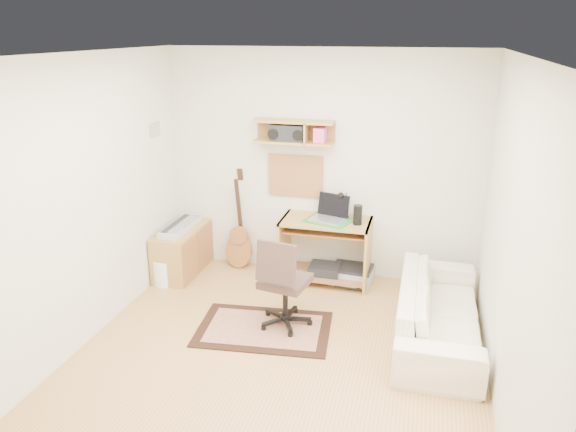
% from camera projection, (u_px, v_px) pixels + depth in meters
% --- Properties ---
extents(floor, '(3.60, 4.00, 0.01)m').
position_uv_depth(floor, '(275.00, 363.00, 4.82)').
color(floor, tan).
rests_on(floor, ground).
extents(ceiling, '(3.60, 4.00, 0.01)m').
position_uv_depth(ceiling, '(272.00, 54.00, 3.97)').
color(ceiling, white).
rests_on(ceiling, ground).
extents(back_wall, '(3.60, 0.01, 2.60)m').
position_uv_depth(back_wall, '(322.00, 166.00, 6.23)').
color(back_wall, beige).
rests_on(back_wall, ground).
extents(left_wall, '(0.01, 4.00, 2.60)m').
position_uv_depth(left_wall, '(77.00, 206.00, 4.82)').
color(left_wall, beige).
rests_on(left_wall, ground).
extents(right_wall, '(0.01, 4.00, 2.60)m').
position_uv_depth(right_wall, '(512.00, 244.00, 3.97)').
color(right_wall, beige).
rests_on(right_wall, ground).
extents(wall_shelf, '(0.90, 0.25, 0.26)m').
position_uv_depth(wall_shelf, '(293.00, 132.00, 6.05)').
color(wall_shelf, '#B58940').
rests_on(wall_shelf, back_wall).
extents(cork_board, '(0.64, 0.03, 0.49)m').
position_uv_depth(cork_board, '(296.00, 176.00, 6.32)').
color(cork_board, '#B17A58').
rests_on(cork_board, back_wall).
extents(wall_photo, '(0.02, 0.20, 0.15)m').
position_uv_depth(wall_photo, '(155.00, 130.00, 6.05)').
color(wall_photo, '#4C8CBF').
rests_on(wall_photo, left_wall).
extents(desk, '(1.00, 0.55, 0.75)m').
position_uv_depth(desk, '(325.00, 251.00, 6.25)').
color(desk, '#B58940').
rests_on(desk, floor).
extents(laptop, '(0.46, 0.46, 0.28)m').
position_uv_depth(laptop, '(328.00, 209.00, 6.05)').
color(laptop, silver).
rests_on(laptop, desk).
extents(speaker, '(0.10, 0.10, 0.22)m').
position_uv_depth(speaker, '(358.00, 215.00, 5.96)').
color(speaker, black).
rests_on(speaker, desk).
extents(desk_lamp, '(0.10, 0.10, 0.30)m').
position_uv_depth(desk_lamp, '(346.00, 205.00, 6.16)').
color(desk_lamp, black).
rests_on(desk_lamp, desk).
extents(pencil_cup, '(0.07, 0.07, 0.10)m').
position_uv_depth(pencil_cup, '(357.00, 215.00, 6.12)').
color(pencil_cup, '#2F498F').
rests_on(pencil_cup, desk).
extents(boombox, '(0.38, 0.17, 0.20)m').
position_uv_depth(boombox, '(287.00, 133.00, 6.07)').
color(boombox, black).
rests_on(boombox, wall_shelf).
extents(rug, '(1.36, 0.97, 0.02)m').
position_uv_depth(rug, '(264.00, 329.00, 5.34)').
color(rug, tan).
rests_on(rug, floor).
extents(task_chair, '(0.56, 0.56, 0.95)m').
position_uv_depth(task_chair, '(285.00, 281.00, 5.27)').
color(task_chair, '#3B2A22').
rests_on(task_chair, floor).
extents(cabinet, '(0.40, 0.90, 0.55)m').
position_uv_depth(cabinet, '(182.00, 251.00, 6.52)').
color(cabinet, '#B58940').
rests_on(cabinet, floor).
extents(music_keyboard, '(0.23, 0.74, 0.07)m').
position_uv_depth(music_keyboard, '(181.00, 226.00, 6.42)').
color(music_keyboard, '#B2B5BA').
rests_on(music_keyboard, cabinet).
extents(guitar, '(0.33, 0.21, 1.22)m').
position_uv_depth(guitar, '(238.00, 220.00, 6.55)').
color(guitar, '#97602E').
rests_on(guitar, floor).
extents(waste_basket, '(0.26, 0.26, 0.29)m').
position_uv_depth(waste_basket, '(164.00, 272.00, 6.25)').
color(waste_basket, white).
rests_on(waste_basket, floor).
extents(printer, '(0.49, 0.40, 0.18)m').
position_uv_depth(printer, '(352.00, 275.00, 6.33)').
color(printer, '#A5A8AA').
rests_on(printer, floor).
extents(sofa, '(0.55, 1.89, 0.74)m').
position_uv_depth(sofa, '(440.00, 302.00, 5.10)').
color(sofa, beige).
rests_on(sofa, floor).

